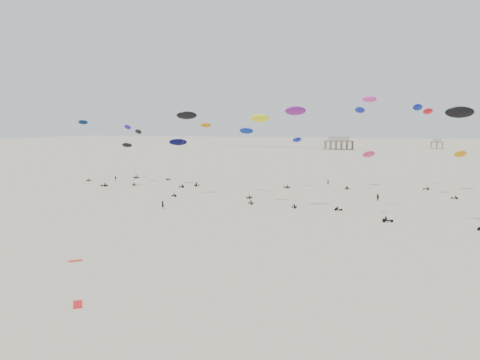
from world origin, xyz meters
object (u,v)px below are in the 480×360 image
(pavilion_main, at_px, (339,144))
(pavilion_small, at_px, (437,144))
(rig_9, at_px, (294,153))
(rig_4, at_px, (295,120))
(rig_0, at_px, (137,144))
(spectator_0, at_px, (163,208))

(pavilion_main, xyz_separation_m, pavilion_small, (70.00, 30.00, -0.74))
(rig_9, bearing_deg, rig_4, -140.59)
(pavilion_small, distance_m, rig_0, 274.81)
(pavilion_small, bearing_deg, rig_0, -113.20)
(pavilion_small, relative_size, rig_4, 0.39)
(pavilion_small, relative_size, spectator_0, 4.27)
(rig_9, bearing_deg, pavilion_small, 14.00)
(rig_0, bearing_deg, pavilion_main, -124.30)
(rig_4, bearing_deg, rig_0, -47.02)
(pavilion_main, relative_size, rig_0, 1.11)
(rig_9, xyz_separation_m, spectator_0, (-20.00, -45.87, -10.17))
(pavilion_main, bearing_deg, rig_9, -86.82)
(pavilion_small, distance_m, rig_4, 284.16)
(pavilion_main, xyz_separation_m, rig_0, (-38.21, -222.45, 8.01))
(rig_4, xyz_separation_m, spectator_0, (-26.94, -13.78, -19.63))
(rig_4, bearing_deg, pavilion_small, -122.42)
(pavilion_main, height_order, spectator_0, pavilion_main)
(pavilion_small, bearing_deg, pavilion_main, -156.80)
(pavilion_main, xyz_separation_m, spectator_0, (-7.93, -262.87, -4.22))
(rig_0, relative_size, rig_9, 1.26)
(rig_0, xyz_separation_m, rig_9, (50.28, 5.45, -2.06))
(pavilion_main, bearing_deg, rig_0, -99.75)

